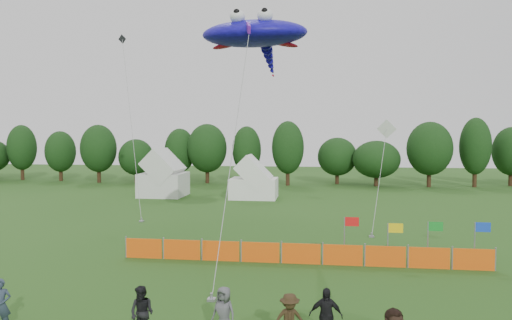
# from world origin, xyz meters

# --- Properties ---
(treeline) EXTENTS (104.57, 8.78, 8.36)m
(treeline) POSITION_xyz_m (1.61, 44.93, 4.18)
(treeline) COLOR #382314
(treeline) RESTS_ON ground
(tent_left) EXTENTS (4.48, 4.48, 3.95)m
(tent_left) POSITION_xyz_m (-13.13, 31.95, 1.99)
(tent_left) COLOR silver
(tent_left) RESTS_ON ground
(tent_right) EXTENTS (4.69, 3.75, 3.31)m
(tent_right) POSITION_xyz_m (-3.60, 31.51, 1.67)
(tent_right) COLOR white
(tent_right) RESTS_ON ground
(barrier_fence) EXTENTS (17.90, 0.06, 1.00)m
(barrier_fence) POSITION_xyz_m (1.87, 8.56, 0.50)
(barrier_fence) COLOR #F1560D
(barrier_fence) RESTS_ON ground
(flag_row) EXTENTS (6.73, 0.74, 2.21)m
(flag_row) POSITION_xyz_m (7.15, 9.07, 1.45)
(flag_row) COLOR gray
(flag_row) RESTS_ON ground
(spectator_a) EXTENTS (0.72, 0.60, 1.68)m
(spectator_a) POSITION_xyz_m (-7.37, -0.42, 0.84)
(spectator_a) COLOR #2B3748
(spectator_a) RESTS_ON ground
(spectator_b) EXTENTS (0.92, 0.78, 1.65)m
(spectator_b) POSITION_xyz_m (-2.67, -0.41, 0.82)
(spectator_b) COLOR black
(spectator_b) RESTS_ON ground
(spectator_d) EXTENTS (1.01, 0.44, 1.71)m
(spectator_d) POSITION_xyz_m (2.90, 0.03, 0.86)
(spectator_d) COLOR black
(spectator_d) RESTS_ON ground
(spectator_e) EXTENTS (0.93, 0.76, 1.63)m
(spectator_e) POSITION_xyz_m (-0.19, -0.06, 0.82)
(spectator_e) COLOR #515156
(spectator_e) RESTS_ON ground
(stingray_kite) EXTENTS (5.70, 14.19, 12.44)m
(stingray_kite) POSITION_xyz_m (-0.57, 10.29, 11.44)
(stingray_kite) COLOR #180DC1
(stingray_kite) RESTS_ON ground
(small_kite_white) EXTENTS (2.56, 6.43, 7.48)m
(small_kite_white) POSITION_xyz_m (7.33, 19.73, 5.26)
(small_kite_white) COLOR white
(small_kite_white) RESTS_ON ground
(small_kite_dark) EXTENTS (4.41, 6.18, 14.88)m
(small_kite_dark) POSITION_xyz_m (-12.12, 21.24, 7.94)
(small_kite_dark) COLOR black
(small_kite_dark) RESTS_ON ground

